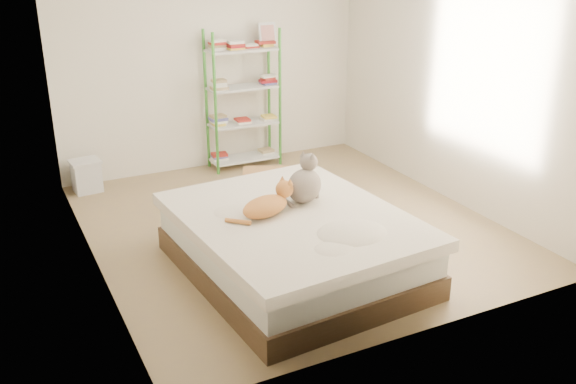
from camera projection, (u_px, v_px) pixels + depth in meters
room at (290, 98)px, 5.97m from camera, size 3.81×4.21×2.61m
bed at (293, 244)px, 5.45m from camera, size 1.85×2.24×0.54m
orange_cat at (265, 204)px, 5.29m from camera, size 0.59×0.43×0.21m
grey_cat at (304, 179)px, 5.53m from camera, size 0.49×0.47×0.43m
shelf_unit at (244, 98)px, 7.82m from camera, size 0.91×0.36×1.74m
cardboard_box at (267, 188)px, 6.91m from camera, size 0.64×0.66×0.41m
white_bin at (86, 176)px, 7.24m from camera, size 0.35×0.31×0.37m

